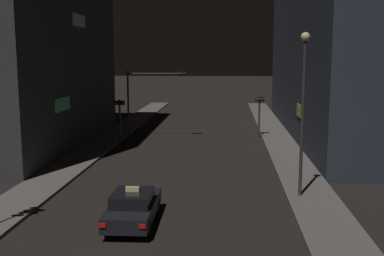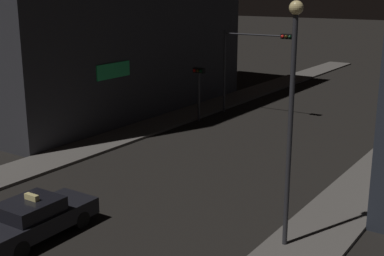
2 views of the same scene
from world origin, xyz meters
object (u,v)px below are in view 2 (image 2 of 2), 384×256
(street_lamp_near_block, at_px, (292,100))
(traffic_light_overhead, at_px, (249,55))
(taxi, at_px, (35,218))
(traffic_light_left_kerb, at_px, (199,82))

(street_lamp_near_block, bearing_deg, traffic_light_overhead, 122.07)
(traffic_light_overhead, height_order, street_lamp_near_block, street_lamp_near_block)
(taxi, height_order, street_lamp_near_block, street_lamp_near_block)
(taxi, height_order, traffic_light_left_kerb, traffic_light_left_kerb)
(traffic_light_left_kerb, distance_m, street_lamp_near_block, 17.82)
(taxi, relative_size, traffic_light_overhead, 0.78)
(street_lamp_near_block, bearing_deg, taxi, -150.94)
(taxi, distance_m, traffic_light_left_kerb, 17.78)
(taxi, height_order, traffic_light_overhead, traffic_light_overhead)
(taxi, distance_m, traffic_light_overhead, 20.76)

